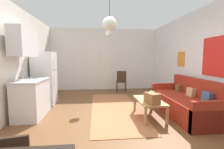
{
  "coord_description": "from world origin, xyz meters",
  "views": [
    {
      "loc": [
        -0.39,
        -3.55,
        1.41
      ],
      "look_at": [
        0.12,
        1.49,
        0.89
      ],
      "focal_mm": 26.08,
      "sensor_mm": 36.0,
      "label": 1
    }
  ],
  "objects_px": {
    "handbag": "(152,98)",
    "couch": "(186,103)",
    "coffee_table": "(149,102)",
    "accent_chair": "(121,80)",
    "bamboo_vase": "(152,95)",
    "pendant_lamp_far": "(108,33)",
    "refrigerator": "(45,78)",
    "pendant_lamp_near": "(109,24)"
  },
  "relations": [
    {
      "from": "accent_chair",
      "to": "bamboo_vase",
      "type": "bearing_deg",
      "value": 100.76
    },
    {
      "from": "bamboo_vase",
      "to": "pendant_lamp_near",
      "type": "relative_size",
      "value": 0.5
    },
    {
      "from": "coffee_table",
      "to": "handbag",
      "type": "height_order",
      "value": "handbag"
    },
    {
      "from": "refrigerator",
      "to": "handbag",
      "type": "bearing_deg",
      "value": -32.15
    },
    {
      "from": "coffee_table",
      "to": "pendant_lamp_far",
      "type": "height_order",
      "value": "pendant_lamp_far"
    },
    {
      "from": "accent_chair",
      "to": "pendant_lamp_far",
      "type": "height_order",
      "value": "pendant_lamp_far"
    },
    {
      "from": "couch",
      "to": "pendant_lamp_near",
      "type": "xyz_separation_m",
      "value": [
        -2.01,
        -0.96,
        1.69
      ]
    },
    {
      "from": "refrigerator",
      "to": "pendant_lamp_near",
      "type": "relative_size",
      "value": 1.92
    },
    {
      "from": "couch",
      "to": "refrigerator",
      "type": "distance_m",
      "value": 4.04
    },
    {
      "from": "bamboo_vase",
      "to": "refrigerator",
      "type": "xyz_separation_m",
      "value": [
        -2.88,
        1.34,
        0.27
      ]
    },
    {
      "from": "accent_chair",
      "to": "coffee_table",
      "type": "bearing_deg",
      "value": 98.92
    },
    {
      "from": "handbag",
      "to": "accent_chair",
      "type": "height_order",
      "value": "accent_chair"
    },
    {
      "from": "coffee_table",
      "to": "refrigerator",
      "type": "height_order",
      "value": "refrigerator"
    },
    {
      "from": "handbag",
      "to": "refrigerator",
      "type": "height_order",
      "value": "refrigerator"
    },
    {
      "from": "coffee_table",
      "to": "bamboo_vase",
      "type": "xyz_separation_m",
      "value": [
        0.09,
        0.08,
        0.15
      ]
    },
    {
      "from": "refrigerator",
      "to": "pendant_lamp_near",
      "type": "bearing_deg",
      "value": -52.01
    },
    {
      "from": "couch",
      "to": "bamboo_vase",
      "type": "xyz_separation_m",
      "value": [
        -0.91,
        -0.02,
        0.24
      ]
    },
    {
      "from": "handbag",
      "to": "pendant_lamp_near",
      "type": "bearing_deg",
      "value": -150.45
    },
    {
      "from": "bamboo_vase",
      "to": "refrigerator",
      "type": "height_order",
      "value": "refrigerator"
    },
    {
      "from": "couch",
      "to": "refrigerator",
      "type": "bearing_deg",
      "value": 160.84
    },
    {
      "from": "bamboo_vase",
      "to": "refrigerator",
      "type": "relative_size",
      "value": 0.26
    },
    {
      "from": "refrigerator",
      "to": "pendant_lamp_far",
      "type": "distance_m",
      "value": 2.48
    },
    {
      "from": "accent_chair",
      "to": "pendant_lamp_near",
      "type": "bearing_deg",
      "value": 82.86
    },
    {
      "from": "couch",
      "to": "accent_chair",
      "type": "xyz_separation_m",
      "value": [
        -1.19,
        2.82,
        0.2
      ]
    },
    {
      "from": "pendant_lamp_near",
      "to": "pendant_lamp_far",
      "type": "relative_size",
      "value": 1.45
    },
    {
      "from": "refrigerator",
      "to": "bamboo_vase",
      "type": "bearing_deg",
      "value": -24.95
    },
    {
      "from": "pendant_lamp_far",
      "to": "coffee_table",
      "type": "bearing_deg",
      "value": -66.31
    },
    {
      "from": "bamboo_vase",
      "to": "pendant_lamp_far",
      "type": "relative_size",
      "value": 0.72
    },
    {
      "from": "handbag",
      "to": "pendant_lamp_far",
      "type": "relative_size",
      "value": 0.65
    },
    {
      "from": "couch",
      "to": "refrigerator",
      "type": "relative_size",
      "value": 1.36
    },
    {
      "from": "coffee_table",
      "to": "pendant_lamp_near",
      "type": "xyz_separation_m",
      "value": [
        -1.01,
        -0.86,
        1.61
      ]
    },
    {
      "from": "handbag",
      "to": "pendant_lamp_far",
      "type": "xyz_separation_m",
      "value": [
        -0.78,
        2.18,
        1.69
      ]
    },
    {
      "from": "coffee_table",
      "to": "bamboo_vase",
      "type": "height_order",
      "value": "bamboo_vase"
    },
    {
      "from": "handbag",
      "to": "couch",
      "type": "bearing_deg",
      "value": 21.72
    },
    {
      "from": "coffee_table",
      "to": "refrigerator",
      "type": "bearing_deg",
      "value": 153.06
    },
    {
      "from": "accent_chair",
      "to": "refrigerator",
      "type": "bearing_deg",
      "value": 35.13
    },
    {
      "from": "handbag",
      "to": "pendant_lamp_far",
      "type": "distance_m",
      "value": 2.86
    },
    {
      "from": "refrigerator",
      "to": "accent_chair",
      "type": "bearing_deg",
      "value": 30.14
    },
    {
      "from": "coffee_table",
      "to": "pendant_lamp_far",
      "type": "bearing_deg",
      "value": 113.69
    },
    {
      "from": "couch",
      "to": "bamboo_vase",
      "type": "height_order",
      "value": "couch"
    },
    {
      "from": "bamboo_vase",
      "to": "handbag",
      "type": "xyz_separation_m",
      "value": [
        -0.13,
        -0.39,
        0.02
      ]
    },
    {
      "from": "handbag",
      "to": "pendant_lamp_far",
      "type": "bearing_deg",
      "value": 109.62
    }
  ]
}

